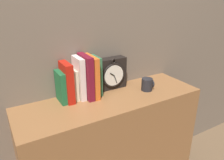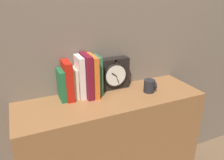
{
  "view_description": "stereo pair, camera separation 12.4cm",
  "coord_description": "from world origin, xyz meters",
  "px_view_note": "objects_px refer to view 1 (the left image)",
  "views": [
    {
      "loc": [
        -0.58,
        -0.99,
        1.36
      ],
      "look_at": [
        0.0,
        0.0,
        0.89
      ],
      "focal_mm": 35.0,
      "sensor_mm": 36.0,
      "label": 1
    },
    {
      "loc": [
        -0.47,
        -1.05,
        1.36
      ],
      "look_at": [
        0.0,
        0.0,
        0.89
      ],
      "focal_mm": 35.0,
      "sensor_mm": 36.0,
      "label": 2
    }
  ],
  "objects_px": {
    "book_slot4_maroon": "(86,77)",
    "book_slot3_white": "(79,78)",
    "book_slot0_green": "(61,87)",
    "book_slot2_cream": "(73,84)",
    "book_slot6_green": "(96,75)",
    "clock": "(111,74)",
    "mug": "(147,84)",
    "book_slot5_orange": "(92,76)",
    "book_slot1_red": "(67,82)"
  },
  "relations": [
    {
      "from": "clock",
      "to": "book_slot1_red",
      "type": "height_order",
      "value": "book_slot1_red"
    },
    {
      "from": "book_slot4_maroon",
      "to": "book_slot5_orange",
      "type": "distance_m",
      "value": 0.04
    },
    {
      "from": "book_slot0_green",
      "to": "book_slot4_maroon",
      "type": "height_order",
      "value": "book_slot4_maroon"
    },
    {
      "from": "book_slot3_white",
      "to": "book_slot5_orange",
      "type": "bearing_deg",
      "value": -12.08
    },
    {
      "from": "book_slot2_cream",
      "to": "book_slot4_maroon",
      "type": "distance_m",
      "value": 0.08
    },
    {
      "from": "book_slot5_orange",
      "to": "book_slot4_maroon",
      "type": "bearing_deg",
      "value": 177.34
    },
    {
      "from": "book_slot0_green",
      "to": "book_slot4_maroon",
      "type": "distance_m",
      "value": 0.15
    },
    {
      "from": "mug",
      "to": "book_slot0_green",
      "type": "bearing_deg",
      "value": 166.85
    },
    {
      "from": "book_slot0_green",
      "to": "mug",
      "type": "height_order",
      "value": "book_slot0_green"
    },
    {
      "from": "book_slot6_green",
      "to": "book_slot0_green",
      "type": "bearing_deg",
      "value": -179.88
    },
    {
      "from": "book_slot5_orange",
      "to": "mug",
      "type": "height_order",
      "value": "book_slot5_orange"
    },
    {
      "from": "book_slot5_orange",
      "to": "book_slot6_green",
      "type": "distance_m",
      "value": 0.04
    },
    {
      "from": "book_slot0_green",
      "to": "book_slot4_maroon",
      "type": "xyz_separation_m",
      "value": [
        0.15,
        -0.02,
        0.04
      ]
    },
    {
      "from": "book_slot3_white",
      "to": "book_slot2_cream",
      "type": "bearing_deg",
      "value": 166.08
    },
    {
      "from": "clock",
      "to": "book_slot1_red",
      "type": "relative_size",
      "value": 0.92
    },
    {
      "from": "book_slot2_cream",
      "to": "book_slot3_white",
      "type": "xyz_separation_m",
      "value": [
        0.03,
        -0.01,
        0.03
      ]
    },
    {
      "from": "book_slot1_red",
      "to": "book_slot2_cream",
      "type": "height_order",
      "value": "book_slot1_red"
    },
    {
      "from": "book_slot1_red",
      "to": "clock",
      "type": "bearing_deg",
      "value": 5.18
    },
    {
      "from": "clock",
      "to": "mug",
      "type": "relative_size",
      "value": 2.65
    },
    {
      "from": "book_slot6_green",
      "to": "book_slot2_cream",
      "type": "bearing_deg",
      "value": 178.14
    },
    {
      "from": "book_slot3_white",
      "to": "book_slot0_green",
      "type": "bearing_deg",
      "value": 178.15
    },
    {
      "from": "clock",
      "to": "book_slot0_green",
      "type": "distance_m",
      "value": 0.34
    },
    {
      "from": "book_slot3_white",
      "to": "book_slot6_green",
      "type": "bearing_deg",
      "value": 2.14
    },
    {
      "from": "mug",
      "to": "book_slot2_cream",
      "type": "bearing_deg",
      "value": 164.1
    },
    {
      "from": "book_slot4_maroon",
      "to": "book_slot3_white",
      "type": "bearing_deg",
      "value": 159.4
    },
    {
      "from": "book_slot5_orange",
      "to": "clock",
      "type": "bearing_deg",
      "value": 14.75
    },
    {
      "from": "book_slot3_white",
      "to": "clock",
      "type": "bearing_deg",
      "value": 6.2
    },
    {
      "from": "clock",
      "to": "book_slot0_green",
      "type": "bearing_deg",
      "value": -176.43
    },
    {
      "from": "book_slot2_cream",
      "to": "book_slot3_white",
      "type": "height_order",
      "value": "book_slot3_white"
    },
    {
      "from": "mug",
      "to": "book_slot5_orange",
      "type": "bearing_deg",
      "value": 163.09
    },
    {
      "from": "mug",
      "to": "book_slot6_green",
      "type": "bearing_deg",
      "value": 158.0
    },
    {
      "from": "book_slot4_maroon",
      "to": "clock",
      "type": "bearing_deg",
      "value": 11.55
    },
    {
      "from": "book_slot3_white",
      "to": "book_slot6_green",
      "type": "relative_size",
      "value": 1.05
    },
    {
      "from": "book_slot3_white",
      "to": "book_slot5_orange",
      "type": "distance_m",
      "value": 0.07
    },
    {
      "from": "book_slot0_green",
      "to": "book_slot6_green",
      "type": "distance_m",
      "value": 0.22
    },
    {
      "from": "book_slot1_red",
      "to": "book_slot5_orange",
      "type": "height_order",
      "value": "book_slot5_orange"
    },
    {
      "from": "book_slot0_green",
      "to": "book_slot2_cream",
      "type": "xyz_separation_m",
      "value": [
        0.08,
        0.01,
        0.0
      ]
    },
    {
      "from": "clock",
      "to": "book_slot4_maroon",
      "type": "xyz_separation_m",
      "value": [
        -0.19,
        -0.04,
        0.03
      ]
    },
    {
      "from": "clock",
      "to": "book_slot3_white",
      "type": "height_order",
      "value": "book_slot3_white"
    },
    {
      "from": "book_slot5_orange",
      "to": "book_slot6_green",
      "type": "relative_size",
      "value": 1.05
    },
    {
      "from": "book_slot2_cream",
      "to": "mug",
      "type": "distance_m",
      "value": 0.46
    },
    {
      "from": "book_slot1_red",
      "to": "mug",
      "type": "distance_m",
      "value": 0.5
    },
    {
      "from": "book_slot6_green",
      "to": "mug",
      "type": "distance_m",
      "value": 0.33
    },
    {
      "from": "book_slot2_cream",
      "to": "mug",
      "type": "bearing_deg",
      "value": -15.9
    },
    {
      "from": "book_slot0_green",
      "to": "book_slot4_maroon",
      "type": "bearing_deg",
      "value": -6.77
    },
    {
      "from": "book_slot2_cream",
      "to": "book_slot4_maroon",
      "type": "relative_size",
      "value": 0.7
    },
    {
      "from": "book_slot1_red",
      "to": "book_slot2_cream",
      "type": "xyz_separation_m",
      "value": [
        0.04,
        0.01,
        -0.02
      ]
    },
    {
      "from": "clock",
      "to": "book_slot0_green",
      "type": "height_order",
      "value": "clock"
    },
    {
      "from": "mug",
      "to": "book_slot4_maroon",
      "type": "bearing_deg",
      "value": 164.4
    },
    {
      "from": "clock",
      "to": "book_slot5_orange",
      "type": "bearing_deg",
      "value": -165.25
    }
  ]
}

